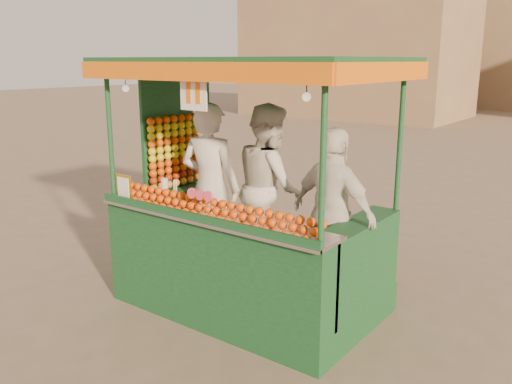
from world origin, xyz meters
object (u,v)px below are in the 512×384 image
Objects in this scene: juice_cart at (238,231)px; vendor_left at (210,188)px; vendor_middle at (269,187)px; vendor_right at (333,214)px.

juice_cart is 0.61m from vendor_left.
juice_cart is at bearing 156.15° from vendor_left.
vendor_left is 1.01× the size of vendor_middle.
vendor_middle is (0.46, 0.49, -0.01)m from vendor_left.
juice_cart is 1.07m from vendor_right.
vendor_middle is (0.00, 0.57, 0.39)m from juice_cart.
vendor_left is at bearing 19.04° from vendor_right.
juice_cart is at bearing 27.16° from vendor_right.
vendor_middle is 1.03m from vendor_right.
vendor_middle is 1.10× the size of vendor_right.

